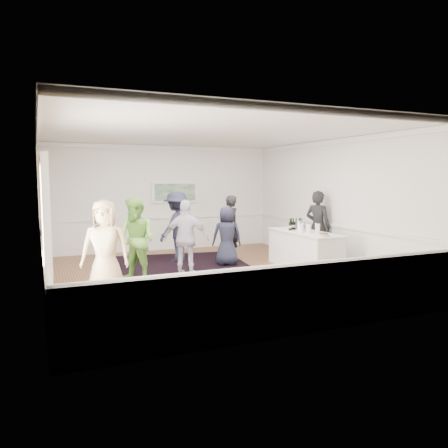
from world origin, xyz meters
name	(u,v)px	position (x,y,z in m)	size (l,w,h in m)	color
floor	(210,276)	(0.00, 0.00, 0.00)	(8.00, 8.00, 0.00)	brown
ceiling	(209,133)	(0.00, 0.00, 3.20)	(7.00, 8.00, 0.02)	white
wall_left	(40,210)	(-3.50, 0.00, 1.60)	(0.02, 8.00, 3.20)	white
wall_right	(337,202)	(3.50, 0.00, 1.60)	(0.02, 8.00, 3.20)	white
wall_back	(162,198)	(0.00, 4.00, 1.60)	(7.00, 0.02, 3.20)	white
wall_front	(314,222)	(0.00, -4.00, 1.60)	(7.00, 0.02, 3.20)	white
wainscoting	(210,254)	(0.00, 0.00, 0.50)	(7.00, 8.00, 1.00)	white
mirror	(41,197)	(-3.45, 1.30, 1.80)	(0.05, 1.25, 1.85)	#E59043
doorway	(45,230)	(-3.45, -1.90, 1.42)	(0.10, 1.78, 2.56)	white
landscape_painting	(175,192)	(0.40, 3.95, 1.78)	(1.44, 0.06, 0.66)	white
area_rug	(181,270)	(-0.42, 0.80, 0.01)	(3.50, 4.60, 0.02)	black
serving_table	(305,250)	(2.46, -0.12, 0.46)	(0.85, 2.23, 0.90)	white
bartender	(318,227)	(3.20, 0.40, 0.94)	(0.69, 0.45, 1.89)	black
guest_tan	(105,248)	(-2.41, -0.82, 0.91)	(0.89, 0.58, 1.82)	tan
guest_green	(136,240)	(-1.63, 0.10, 0.90)	(0.88, 0.68, 1.81)	#7EC64F
guest_lilac	(187,238)	(-0.49, 0.17, 0.87)	(1.02, 0.42, 1.73)	silver
guest_dark_a	(177,227)	(-0.14, 2.01, 0.93)	(1.20, 0.69, 1.86)	#1E2032
guest_dark_b	(230,227)	(1.29, 1.79, 0.87)	(0.64, 0.42, 1.75)	black
guest_navy	(227,236)	(0.84, 0.96, 0.76)	(0.74, 0.48, 1.51)	#1E2032
wine_bottles	(295,224)	(2.48, 0.35, 1.06)	(0.46, 0.29, 0.31)	black
juice_pitchers	(309,228)	(2.41, -0.36, 1.02)	(0.43, 0.35, 0.24)	#63B841
ice_bucket	(300,226)	(2.45, 0.10, 1.02)	(0.26, 0.26, 0.24)	silver
nut_bowl	(323,235)	(2.36, -1.01, 0.94)	(0.28, 0.28, 0.08)	white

